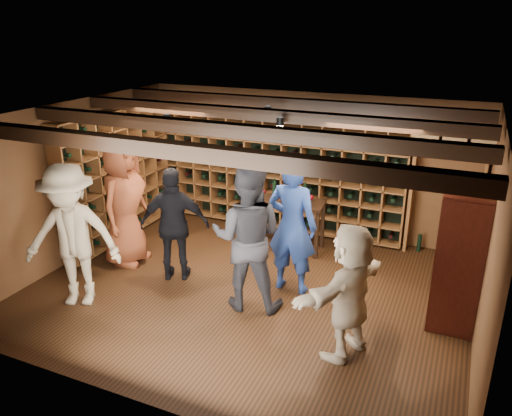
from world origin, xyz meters
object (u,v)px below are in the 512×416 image
at_px(man_blue_shirt, 292,226).
at_px(guest_woman_black, 175,225).
at_px(display_cabinet, 458,265).
at_px(guest_khaki, 72,236).
at_px(guest_beige, 349,292).
at_px(tasting_table, 289,206).
at_px(guest_red_floral, 124,202).
at_px(man_grey_suit, 248,237).

height_order(man_blue_shirt, guest_woman_black, man_blue_shirt).
xyz_separation_m(display_cabinet, guest_khaki, (-4.70, -1.42, 0.13)).
height_order(guest_khaki, guest_beige, guest_khaki).
distance_m(display_cabinet, tasting_table, 2.98).
bearing_deg(man_blue_shirt, display_cabinet, 179.83).
bearing_deg(guest_red_floral, man_grey_suit, -104.42).
bearing_deg(guest_khaki, guest_red_floral, 74.02).
xyz_separation_m(guest_red_floral, guest_khaki, (0.14, -1.29, -0.03)).
distance_m(guest_khaki, tasting_table, 3.45).
bearing_deg(man_blue_shirt, guest_woman_black, 14.41).
height_order(display_cabinet, man_grey_suit, man_grey_suit).
height_order(man_blue_shirt, guest_red_floral, guest_red_floral).
bearing_deg(guest_beige, man_blue_shirt, -113.97).
distance_m(display_cabinet, man_blue_shirt, 2.17).
bearing_deg(guest_woman_black, guest_beige, 142.27).
height_order(man_grey_suit, tasting_table, man_grey_suit).
bearing_deg(display_cabinet, guest_beige, -135.35).
bearing_deg(tasting_table, man_grey_suit, -91.47).
height_order(guest_red_floral, tasting_table, guest_red_floral).
distance_m(man_grey_suit, guest_woman_black, 1.32).
height_order(display_cabinet, guest_khaki, guest_khaki).
bearing_deg(guest_red_floral, man_blue_shirt, -89.32).
bearing_deg(guest_beige, display_cabinet, 157.13).
distance_m(guest_beige, tasting_table, 2.89).
relative_size(guest_woman_black, guest_beige, 1.06).
relative_size(guest_red_floral, guest_woman_black, 1.18).
height_order(guest_woman_black, tasting_table, guest_woman_black).
bearing_deg(man_blue_shirt, man_grey_suit, 60.80).
distance_m(guest_woman_black, tasting_table, 2.02).
bearing_deg(guest_khaki, guest_beige, -16.69).
bearing_deg(guest_woman_black, man_grey_suit, 146.11).
height_order(guest_woman_black, guest_khaki, guest_khaki).
relative_size(man_grey_suit, guest_beige, 1.24).
distance_m(display_cabinet, guest_beige, 1.51).
height_order(man_blue_shirt, guest_beige, man_blue_shirt).
bearing_deg(man_grey_suit, guest_beige, 148.24).
distance_m(man_grey_suit, guest_beige, 1.57).
bearing_deg(guest_red_floral, guest_beige, -107.72).
relative_size(display_cabinet, guest_khaki, 0.89).
bearing_deg(guest_woman_black, guest_red_floral, -31.21).
relative_size(guest_red_floral, guest_beige, 1.25).
height_order(display_cabinet, tasting_table, display_cabinet).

